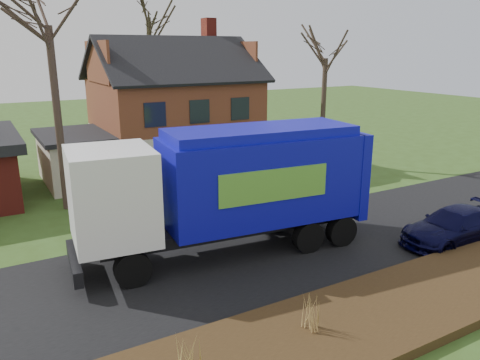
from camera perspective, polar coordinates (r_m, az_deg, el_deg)
ground at (r=17.81m, az=3.60°, el=-8.77°), size 120.00×120.00×0.00m
road at (r=17.81m, az=3.61°, el=-8.74°), size 80.00×7.00×0.02m
mulch_verge at (r=14.15m, az=15.95°, el=-15.65°), size 80.00×3.50×0.30m
main_house at (r=29.52m, az=-8.93°, el=9.04°), size 12.95×8.95×9.26m
garbage_truck at (r=16.95m, az=-1.00°, el=-0.37°), size 11.08×3.99×4.65m
silver_sedan at (r=20.26m, az=-5.88°, el=-3.69°), size 4.15×1.73×1.34m
navy_wagon at (r=20.19m, az=24.61°, el=-5.13°), size 4.72×1.97×1.36m
tree_front_east at (r=30.32m, az=10.50°, el=16.47°), size 3.50×3.50×9.72m
grass_clump_west at (r=11.16m, az=-6.32°, el=-20.42°), size 0.39×0.32×1.03m
grass_clump_mid at (r=12.75m, az=8.67°, el=-15.47°), size 0.37×0.30×1.02m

